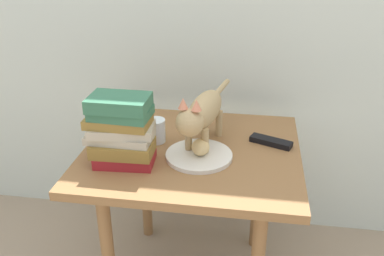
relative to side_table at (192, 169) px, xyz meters
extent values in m
cube|color=olive|center=(0.00, 0.00, 0.07)|extent=(0.75, 0.66, 0.03)
cylinder|color=olive|center=(-0.25, 0.25, -0.23)|extent=(0.04, 0.04, 0.58)
cylinder|color=olive|center=(0.25, 0.25, -0.23)|extent=(0.04, 0.04, 0.58)
cylinder|color=silver|center=(0.03, -0.06, 0.09)|extent=(0.23, 0.23, 0.01)
ellipsoid|color=#E0BC7A|center=(0.04, -0.06, 0.12)|extent=(0.07, 0.09, 0.05)
cylinder|color=tan|center=(0.05, -0.04, 0.14)|extent=(0.02, 0.02, 0.10)
cylinder|color=tan|center=(-0.01, -0.03, 0.14)|extent=(0.02, 0.02, 0.10)
cylinder|color=tan|center=(0.08, 0.11, 0.14)|extent=(0.02, 0.02, 0.10)
cylinder|color=tan|center=(0.02, 0.13, 0.14)|extent=(0.02, 0.02, 0.10)
ellipsoid|color=tan|center=(0.04, 0.05, 0.22)|extent=(0.14, 0.27, 0.11)
sphere|color=tan|center=(0.01, -0.10, 0.23)|extent=(0.09, 0.09, 0.09)
cone|color=#DD8460|center=(0.03, -0.11, 0.30)|extent=(0.03, 0.03, 0.03)
cone|color=#DD8460|center=(-0.01, -0.10, 0.30)|extent=(0.03, 0.03, 0.03)
cylinder|color=tan|center=(0.08, 0.24, 0.23)|extent=(0.05, 0.16, 0.02)
cube|color=maroon|center=(-0.20, -0.13, 0.10)|extent=(0.20, 0.13, 0.04)
cube|color=olive|center=(-0.21, -0.14, 0.14)|extent=(0.20, 0.12, 0.04)
cube|color=#BCB299|center=(-0.22, -0.12, 0.18)|extent=(0.21, 0.13, 0.02)
cube|color=#BCB299|center=(-0.21, -0.12, 0.20)|extent=(0.22, 0.14, 0.03)
cube|color=olive|center=(-0.22, -0.12, 0.23)|extent=(0.20, 0.12, 0.03)
cube|color=#336B4C|center=(-0.21, -0.12, 0.26)|extent=(0.19, 0.13, 0.03)
cube|color=#336B4C|center=(-0.21, -0.13, 0.30)|extent=(0.19, 0.13, 0.04)
cylinder|color=silver|center=(-0.14, 0.04, 0.13)|extent=(0.07, 0.07, 0.08)
cylinder|color=silver|center=(-0.14, 0.04, 0.11)|extent=(0.06, 0.06, 0.04)
cube|color=black|center=(0.27, 0.08, 0.10)|extent=(0.16, 0.10, 0.02)
camera|label=1|loc=(0.20, -1.27, 0.78)|focal=39.04mm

